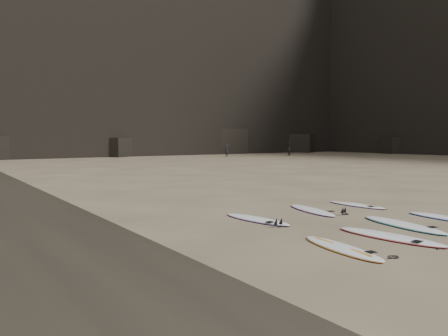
# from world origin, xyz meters

# --- Properties ---
(ground) EXTENTS (240.00, 240.00, 0.00)m
(ground) POSITION_xyz_m (0.00, 0.00, 0.00)
(ground) COLOR #897559
(ground) RESTS_ON ground
(headland) EXTENTS (170.00, 101.00, 63.47)m
(headland) POSITION_xyz_m (23.84, 48.78, 21.02)
(headland) COLOR black
(headland) RESTS_ON ground
(surfboard_0) EXTENTS (0.93, 2.41, 0.08)m
(surfboard_0) POSITION_xyz_m (-4.05, -0.73, 0.04)
(surfboard_0) COLOR white
(surfboard_0) RESTS_ON ground
(surfboard_1) EXTENTS (0.92, 2.71, 0.10)m
(surfboard_1) POSITION_xyz_m (-2.31, -0.67, 0.05)
(surfboard_1) COLOR white
(surfboard_1) RESTS_ON ground
(surfboard_2) EXTENTS (1.10, 2.78, 0.10)m
(surfboard_2) POSITION_xyz_m (-0.80, -0.01, 0.05)
(surfboard_2) COLOR white
(surfboard_2) RESTS_ON ground
(surfboard_3) EXTENTS (0.67, 2.45, 0.09)m
(surfboard_3) POSITION_xyz_m (1.12, -0.17, 0.04)
(surfboard_3) COLOR white
(surfboard_3) RESTS_ON ground
(surfboard_5) EXTENTS (0.87, 2.45, 0.09)m
(surfboard_5) POSITION_xyz_m (-3.52, 2.78, 0.04)
(surfboard_5) COLOR white
(surfboard_5) RESTS_ON ground
(surfboard_6) EXTENTS (1.12, 2.48, 0.09)m
(surfboard_6) POSITION_xyz_m (-1.10, 3.01, 0.04)
(surfboard_6) COLOR white
(surfboard_6) RESTS_ON ground
(surfboard_7) EXTENTS (0.67, 2.25, 0.08)m
(surfboard_7) POSITION_xyz_m (1.00, 2.94, 0.04)
(surfboard_7) COLOR white
(surfboard_7) RESTS_ON ground
(person_a) EXTENTS (0.40, 0.58, 1.55)m
(person_a) POSITION_xyz_m (18.99, 36.84, 0.78)
(person_a) COLOR black
(person_a) RESTS_ON ground
(person_b) EXTENTS (1.00, 0.97, 1.62)m
(person_b) POSITION_xyz_m (27.87, 35.53, 0.81)
(person_b) COLOR black
(person_b) RESTS_ON ground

